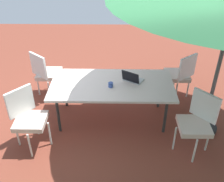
% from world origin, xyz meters
% --- Properties ---
extents(ground_plane, '(10.00, 10.00, 0.02)m').
position_xyz_m(ground_plane, '(0.00, 0.00, -0.01)').
color(ground_plane, brown).
extents(dining_table, '(2.08, 1.02, 0.74)m').
position_xyz_m(dining_table, '(0.00, 0.00, 0.69)').
color(dining_table, silver).
rests_on(dining_table, ground_plane).
extents(chair_northwest, '(0.59, 0.59, 0.98)m').
position_xyz_m(chair_northwest, '(-1.28, 0.73, 0.55)').
color(chair_northwest, beige).
rests_on(chair_northwest, ground_plane).
extents(chair_southwest, '(0.58, 0.58, 0.98)m').
position_xyz_m(chair_southwest, '(-1.30, -0.69, 0.55)').
color(chair_southwest, beige).
rests_on(chair_southwest, ground_plane).
extents(chair_northeast, '(0.59, 0.59, 0.98)m').
position_xyz_m(chair_northeast, '(1.28, 0.66, 0.55)').
color(chair_northeast, beige).
rests_on(chair_northeast, ground_plane).
extents(chair_southeast, '(0.58, 0.59, 0.98)m').
position_xyz_m(chair_southeast, '(1.30, -0.70, 0.55)').
color(chair_southeast, beige).
rests_on(chair_southeast, ground_plane).
extents(laptop, '(0.40, 0.38, 0.21)m').
position_xyz_m(laptop, '(-0.34, -0.10, 0.78)').
color(laptop, '#B7B7BC').
rests_on(laptop, dining_table).
extents(cup, '(0.08, 0.08, 0.08)m').
position_xyz_m(cup, '(0.02, 0.10, 0.78)').
color(cup, '#334C99').
rests_on(cup, dining_table).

